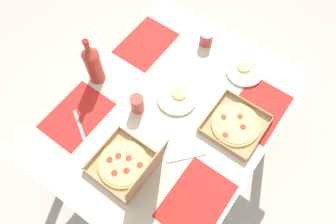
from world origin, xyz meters
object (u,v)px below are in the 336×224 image
object	(u,v)px
plate_far_right	(244,71)
soda_bottle	(93,64)
cup_red	(206,38)
pizza_box_corner_right	(235,124)
pizza_box_edge_far	(128,166)
cup_clear_right	(137,104)
plate_near_right	(177,98)

from	to	relation	value
plate_far_right	soda_bottle	world-z (taller)	soda_bottle
cup_red	soda_bottle	bearing A→B (deg)	-32.20
pizza_box_corner_right	pizza_box_edge_far	distance (m)	0.60
pizza_box_corner_right	cup_red	size ratio (longest dim) A/B	3.31
pizza_box_edge_far	cup_red	bearing A→B (deg)	-172.15
plate_far_right	cup_clear_right	world-z (taller)	cup_clear_right
plate_near_right	cup_red	xyz separation A→B (m)	(-0.42, -0.09, 0.03)
plate_far_right	cup_clear_right	size ratio (longest dim) A/B	1.94
cup_red	plate_near_right	bearing A→B (deg)	11.43
pizza_box_edge_far	soda_bottle	xyz separation A→B (m)	(-0.31, -0.49, 0.08)
plate_near_right	cup_clear_right	bearing A→B (deg)	-37.71
pizza_box_edge_far	cup_red	size ratio (longest dim) A/B	3.63
plate_near_right	cup_red	bearing A→B (deg)	-168.57
soda_bottle	cup_clear_right	xyz separation A→B (m)	(0.02, 0.31, -0.08)
soda_bottle	cup_red	size ratio (longest dim) A/B	3.63
cup_clear_right	pizza_box_corner_right	bearing A→B (deg)	115.20
plate_near_right	soda_bottle	size ratio (longest dim) A/B	0.68
cup_clear_right	pizza_box_edge_far	bearing A→B (deg)	30.90
pizza_box_corner_right	cup_clear_right	xyz separation A→B (m)	(0.23, -0.48, 0.04)
pizza_box_corner_right	soda_bottle	bearing A→B (deg)	-75.58
soda_bottle	cup_clear_right	size ratio (longest dim) A/B	2.95
pizza_box_edge_far	plate_far_right	size ratio (longest dim) A/B	1.52
pizza_box_edge_far	soda_bottle	size ratio (longest dim) A/B	1.00
cup_clear_right	plate_near_right	bearing A→B (deg)	142.29
soda_bottle	plate_far_right	bearing A→B (deg)	128.60
plate_near_right	plate_far_right	bearing A→B (deg)	150.33
cup_red	pizza_box_edge_far	bearing A→B (deg)	7.85
pizza_box_corner_right	cup_clear_right	world-z (taller)	cup_clear_right
plate_far_right	cup_clear_right	distance (m)	0.65
pizza_box_corner_right	cup_clear_right	size ratio (longest dim) A/B	2.69
soda_bottle	cup_red	world-z (taller)	soda_bottle
pizza_box_edge_far	plate_far_right	bearing A→B (deg)	168.28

